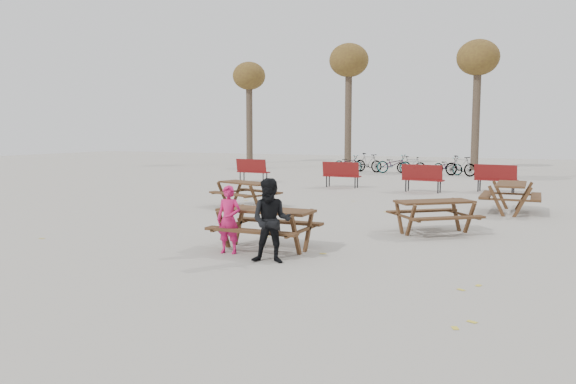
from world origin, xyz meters
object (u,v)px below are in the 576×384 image
at_px(food_tray, 272,210).
at_px(child, 229,220).
at_px(soda_bottle, 266,206).
at_px(picnic_table_east, 434,217).
at_px(picnic_table_north, 246,195).
at_px(picnic_table_far, 511,198).
at_px(adult, 271,221).
at_px(main_picnic_table, 266,219).

height_order(food_tray, child, child).
bearing_deg(soda_bottle, picnic_table_east, 51.38).
bearing_deg(picnic_table_north, picnic_table_east, 0.82).
distance_m(child, picnic_table_far, 8.85).
distance_m(child, adult, 1.10).
bearing_deg(main_picnic_table, picnic_table_far, 61.12).
relative_size(food_tray, picnic_table_east, 0.11).
relative_size(soda_bottle, child, 0.14).
bearing_deg(child, adult, -26.82).
height_order(picnic_table_north, picnic_table_far, picnic_table_far).
height_order(picnic_table_east, picnic_table_north, picnic_table_north).
xyz_separation_m(adult, picnic_table_far, (3.36, 8.03, -0.31)).
distance_m(soda_bottle, adult, 0.98).
bearing_deg(adult, soda_bottle, 106.84).
bearing_deg(picnic_table_far, picnic_table_north, 104.99).
distance_m(main_picnic_table, child, 0.74).
xyz_separation_m(soda_bottle, child, (-0.53, -0.48, -0.22)).
bearing_deg(child, picnic_table_north, 107.90).
xyz_separation_m(adult, picnic_table_east, (2.01, 3.99, -0.36)).
bearing_deg(picnic_table_north, adult, -37.61).
distance_m(main_picnic_table, picnic_table_east, 4.02).
distance_m(adult, picnic_table_east, 4.48).
distance_m(food_tray, soda_bottle, 0.15).
bearing_deg(soda_bottle, child, -137.70).
xyz_separation_m(food_tray, picnic_table_east, (2.39, 3.20, -0.43)).
xyz_separation_m(food_tray, soda_bottle, (-0.13, 0.04, 0.05)).
bearing_deg(picnic_table_east, adult, -156.13).
relative_size(soda_bottle, picnic_table_east, 0.10).
distance_m(soda_bottle, picnic_table_east, 4.07).
xyz_separation_m(soda_bottle, picnic_table_east, (2.53, 3.16, -0.48)).
bearing_deg(picnic_table_east, picnic_table_far, 32.27).
height_order(soda_bottle, picnic_table_east, soda_bottle).
bearing_deg(child, picnic_table_far, 51.90).
height_order(picnic_table_east, picnic_table_far, picnic_table_far).
bearing_deg(picnic_table_far, picnic_table_east, 160.88).
xyz_separation_m(soda_bottle, picnic_table_far, (3.87, 7.20, -0.44)).
xyz_separation_m(main_picnic_table, picnic_table_east, (2.58, 3.07, -0.22)).
relative_size(child, picnic_table_far, 0.66).
height_order(food_tray, picnic_table_north, food_tray).
distance_m(adult, picnic_table_far, 8.71).
height_order(child, picnic_table_far, child).
relative_size(adult, picnic_table_far, 0.76).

